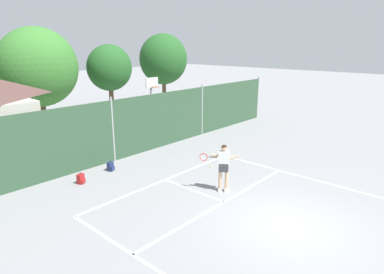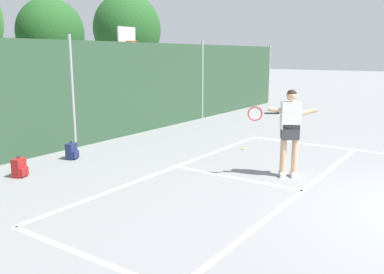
{
  "view_description": "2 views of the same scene",
  "coord_description": "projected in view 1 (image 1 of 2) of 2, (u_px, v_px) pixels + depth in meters",
  "views": [
    {
      "loc": [
        -8.77,
        -3.84,
        5.45
      ],
      "look_at": [
        1.33,
        5.19,
        1.62
      ],
      "focal_mm": 31.07,
      "sensor_mm": 36.0,
      "label": 1
    },
    {
      "loc": [
        -7.33,
        0.02,
        2.57
      ],
      "look_at": [
        -0.86,
        4.45,
        0.97
      ],
      "focal_mm": 38.18,
      "sensor_mm": 36.0,
      "label": 2
    }
  ],
  "objects": [
    {
      "name": "basketball_hoop",
      "position": [
        152.0,
        99.0,
        19.49
      ],
      "size": [
        0.9,
        0.67,
        3.55
      ],
      "color": "#9E9EA3",
      "rests_on": "ground"
    },
    {
      "name": "court_markings",
      "position": [
        270.0,
        219.0,
        10.65
      ],
      "size": [
        8.3,
        11.1,
        0.01
      ],
      "color": "white",
      "rests_on": "ground"
    },
    {
      "name": "ground_plane",
      "position": [
        289.0,
        227.0,
        10.24
      ],
      "size": [
        120.0,
        120.0,
        0.0
      ],
      "primitive_type": "plane",
      "color": "gray"
    },
    {
      "name": "backpack_red",
      "position": [
        81.0,
        179.0,
        13.35
      ],
      "size": [
        0.32,
        0.31,
        0.46
      ],
      "color": "maroon",
      "rests_on": "ground"
    },
    {
      "name": "treeline_backdrop",
      "position": [
        17.0,
        69.0,
        20.6
      ],
      "size": [
        28.38,
        4.62,
        6.51
      ],
      "color": "brown",
      "rests_on": "ground"
    },
    {
      "name": "chainlink_fence",
      "position": [
        113.0,
        131.0,
        15.61
      ],
      "size": [
        26.09,
        0.09,
        3.09
      ],
      "color": "#2D4C33",
      "rests_on": "ground"
    },
    {
      "name": "tennis_player",
      "position": [
        223.0,
        164.0,
        12.41
      ],
      "size": [
        0.9,
        1.19,
        1.85
      ],
      "color": "silver",
      "rests_on": "ground"
    },
    {
      "name": "backpack_navy",
      "position": [
        111.0,
        167.0,
        14.7
      ],
      "size": [
        0.32,
        0.31,
        0.46
      ],
      "color": "navy",
      "rests_on": "ground"
    },
    {
      "name": "tennis_ball",
      "position": [
        211.0,
        166.0,
        15.15
      ],
      "size": [
        0.07,
        0.07,
        0.07
      ],
      "primitive_type": "sphere",
      "color": "#CCE033",
      "rests_on": "ground"
    }
  ]
}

